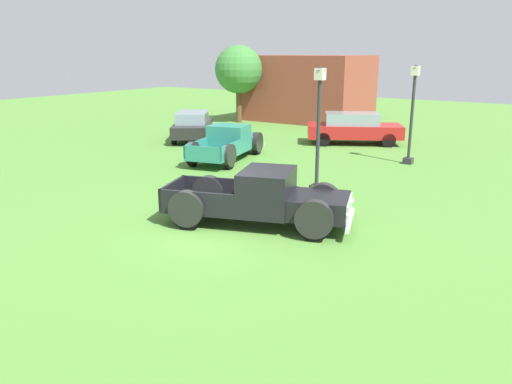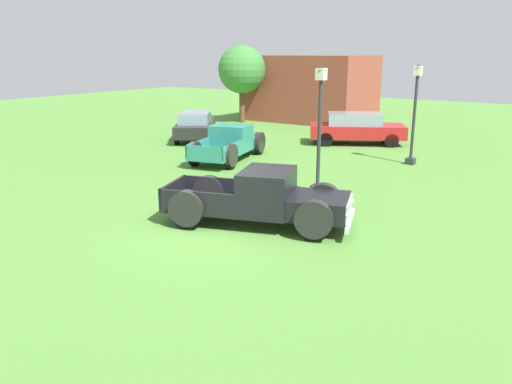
{
  "view_description": "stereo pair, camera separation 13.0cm",
  "coord_description": "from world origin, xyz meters",
  "px_view_note": "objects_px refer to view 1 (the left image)",
  "views": [
    {
      "loc": [
        7.64,
        -9.63,
        4.46
      ],
      "look_at": [
        0.56,
        0.95,
        0.9
      ],
      "focal_mm": 35.26,
      "sensor_mm": 36.0,
      "label": 1
    },
    {
      "loc": [
        7.75,
        -9.55,
        4.46
      ],
      "look_at": [
        0.56,
        0.95,
        0.9
      ],
      "focal_mm": 35.26,
      "sensor_mm": 36.0,
      "label": 2
    }
  ],
  "objects_px": {
    "lamp_post_far": "(412,113)",
    "oak_tree_east": "(239,70)",
    "pickup_truck_behind_left": "(230,143)",
    "sedan_distant_a": "(354,128)",
    "sedan_distant_b": "(193,125)",
    "lamp_post_near": "(318,128)",
    "pickup_truck_foreground": "(269,200)"
  },
  "relations": [
    {
      "from": "sedan_distant_b",
      "to": "lamp_post_far",
      "type": "xyz_separation_m",
      "value": [
        11.27,
        0.41,
        1.33
      ]
    },
    {
      "from": "pickup_truck_foreground",
      "to": "pickup_truck_behind_left",
      "type": "bearing_deg",
      "value": 133.46
    },
    {
      "from": "lamp_post_far",
      "to": "oak_tree_east",
      "type": "height_order",
      "value": "oak_tree_east"
    },
    {
      "from": "sedan_distant_b",
      "to": "lamp_post_near",
      "type": "relative_size",
      "value": 1.14
    },
    {
      "from": "pickup_truck_foreground",
      "to": "oak_tree_east",
      "type": "height_order",
      "value": "oak_tree_east"
    },
    {
      "from": "sedan_distant_b",
      "to": "lamp_post_near",
      "type": "xyz_separation_m",
      "value": [
        10.13,
        -5.61,
        1.35
      ]
    },
    {
      "from": "pickup_truck_behind_left",
      "to": "sedan_distant_a",
      "type": "distance_m",
      "value": 7.02
    },
    {
      "from": "pickup_truck_behind_left",
      "to": "lamp_post_near",
      "type": "xyz_separation_m",
      "value": [
        5.62,
        -2.78,
        1.43
      ]
    },
    {
      "from": "pickup_truck_foreground",
      "to": "lamp_post_near",
      "type": "relative_size",
      "value": 1.29
    },
    {
      "from": "sedan_distant_b",
      "to": "oak_tree_east",
      "type": "bearing_deg",
      "value": 105.75
    },
    {
      "from": "oak_tree_east",
      "to": "sedan_distant_b",
      "type": "bearing_deg",
      "value": -74.25
    },
    {
      "from": "sedan_distant_b",
      "to": "lamp_post_far",
      "type": "distance_m",
      "value": 11.35
    },
    {
      "from": "lamp_post_far",
      "to": "sedan_distant_a",
      "type": "bearing_deg",
      "value": 140.42
    },
    {
      "from": "lamp_post_near",
      "to": "lamp_post_far",
      "type": "relative_size",
      "value": 1.01
    },
    {
      "from": "pickup_truck_behind_left",
      "to": "lamp_post_near",
      "type": "distance_m",
      "value": 6.44
    },
    {
      "from": "sedan_distant_a",
      "to": "lamp_post_far",
      "type": "distance_m",
      "value": 5.08
    },
    {
      "from": "lamp_post_near",
      "to": "pickup_truck_behind_left",
      "type": "bearing_deg",
      "value": 153.67
    },
    {
      "from": "pickup_truck_behind_left",
      "to": "oak_tree_east",
      "type": "distance_m",
      "value": 11.89
    },
    {
      "from": "pickup_truck_behind_left",
      "to": "sedan_distant_b",
      "type": "bearing_deg",
      "value": 147.91
    },
    {
      "from": "oak_tree_east",
      "to": "sedan_distant_a",
      "type": "bearing_deg",
      "value": -19.22
    },
    {
      "from": "pickup_truck_behind_left",
      "to": "oak_tree_east",
      "type": "relative_size",
      "value": 1.02
    },
    {
      "from": "lamp_post_far",
      "to": "lamp_post_near",
      "type": "bearing_deg",
      "value": -100.75
    },
    {
      "from": "lamp_post_near",
      "to": "oak_tree_east",
      "type": "xyz_separation_m",
      "value": [
        -12.05,
        12.42,
        1.24
      ]
    },
    {
      "from": "oak_tree_east",
      "to": "lamp_post_near",
      "type": "bearing_deg",
      "value": -45.88
    },
    {
      "from": "lamp_post_near",
      "to": "pickup_truck_foreground",
      "type": "bearing_deg",
      "value": -82.63
    },
    {
      "from": "lamp_post_near",
      "to": "oak_tree_east",
      "type": "height_order",
      "value": "oak_tree_east"
    },
    {
      "from": "lamp_post_far",
      "to": "oak_tree_east",
      "type": "relative_size",
      "value": 0.81
    },
    {
      "from": "pickup_truck_behind_left",
      "to": "oak_tree_east",
      "type": "xyz_separation_m",
      "value": [
        -6.43,
        9.64,
        2.66
      ]
    },
    {
      "from": "pickup_truck_foreground",
      "to": "pickup_truck_behind_left",
      "type": "height_order",
      "value": "pickup_truck_foreground"
    },
    {
      "from": "lamp_post_far",
      "to": "oak_tree_east",
      "type": "xyz_separation_m",
      "value": [
        -13.19,
        6.41,
        1.26
      ]
    },
    {
      "from": "sedan_distant_a",
      "to": "lamp_post_near",
      "type": "distance_m",
      "value": 9.61
    },
    {
      "from": "pickup_truck_foreground",
      "to": "lamp_post_far",
      "type": "relative_size",
      "value": 1.31
    }
  ]
}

